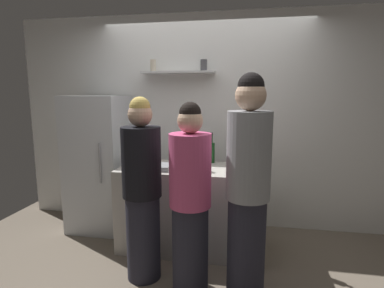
% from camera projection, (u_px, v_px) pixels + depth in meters
% --- Properties ---
extents(ground_plane, '(5.28, 5.28, 0.00)m').
position_uv_depth(ground_plane, '(186.00, 274.00, 2.84)').
color(ground_plane, '#726656').
extents(back_wall_assembly, '(4.80, 0.32, 2.60)m').
position_uv_depth(back_wall_assembly, '(205.00, 122.00, 3.84)').
color(back_wall_assembly, white).
rests_on(back_wall_assembly, ground).
extents(refrigerator, '(0.66, 0.68, 1.62)m').
position_uv_depth(refrigerator, '(100.00, 163.00, 3.75)').
color(refrigerator, silver).
rests_on(refrigerator, ground).
extents(counter, '(1.52, 0.65, 0.89)m').
position_uv_depth(counter, '(192.00, 208.00, 3.28)').
color(counter, '#B7B2A8').
rests_on(counter, ground).
extents(baking_pan, '(0.34, 0.24, 0.05)m').
position_uv_depth(baking_pan, '(155.00, 167.00, 3.14)').
color(baking_pan, gray).
rests_on(baking_pan, counter).
extents(utensil_holder, '(0.10, 0.10, 0.23)m').
position_uv_depth(utensil_holder, '(189.00, 161.00, 3.23)').
color(utensil_holder, '#B2B2B7').
rests_on(utensil_holder, counter).
extents(wine_bottle_green_glass, '(0.08, 0.08, 0.34)m').
position_uv_depth(wine_bottle_green_glass, '(211.00, 152.00, 3.43)').
color(wine_bottle_green_glass, '#19471E').
rests_on(wine_bottle_green_glass, counter).
extents(wine_bottle_pale_glass, '(0.08, 0.08, 0.29)m').
position_uv_depth(wine_bottle_pale_glass, '(131.00, 157.00, 3.20)').
color(wine_bottle_pale_glass, '#B2BFB2').
rests_on(wine_bottle_pale_glass, counter).
extents(wine_bottle_dark_glass, '(0.07, 0.07, 0.32)m').
position_uv_depth(wine_bottle_dark_glass, '(254.00, 163.00, 2.86)').
color(wine_bottle_dark_glass, black).
rests_on(wine_bottle_dark_glass, counter).
extents(wine_bottle_amber_glass, '(0.08, 0.08, 0.30)m').
position_uv_depth(wine_bottle_amber_glass, '(261.00, 161.00, 3.03)').
color(wine_bottle_amber_glass, '#472814').
rests_on(wine_bottle_amber_glass, counter).
extents(water_bottle_plastic, '(0.08, 0.08, 0.20)m').
position_uv_depth(water_bottle_plastic, '(201.00, 162.00, 3.07)').
color(water_bottle_plastic, silver).
rests_on(water_bottle_plastic, counter).
extents(person_blonde, '(0.34, 0.34, 1.63)m').
position_uv_depth(person_blonde, '(142.00, 192.00, 2.68)').
color(person_blonde, '#262633').
rests_on(person_blonde, ground).
extents(person_pink_top, '(0.34, 0.34, 1.59)m').
position_uv_depth(person_pink_top, '(190.00, 202.00, 2.49)').
color(person_pink_top, '#262633').
rests_on(person_pink_top, ground).
extents(person_grey_hoodie, '(0.34, 0.34, 1.80)m').
position_uv_depth(person_grey_hoodie, '(248.00, 191.00, 2.37)').
color(person_grey_hoodie, '#262633').
rests_on(person_grey_hoodie, ground).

